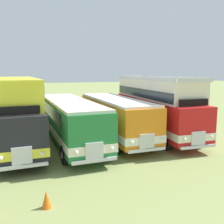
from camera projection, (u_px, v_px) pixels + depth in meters
The scene contains 6 objects.
ground_plane at pixel (70, 143), 17.86m from camera, with size 200.00×200.00×0.00m, color #8C9956.
bus_second_in_row at pixel (16, 111), 16.22m from camera, with size 2.94×10.18×4.49m.
bus_third_in_row at pixel (69, 118), 17.56m from camera, with size 2.88×11.28×2.99m.
bus_fourth_in_row at pixel (115, 115), 18.79m from camera, with size 2.65×10.06×2.99m.
bus_fifth_in_row at pixel (155, 105), 19.91m from camera, with size 3.06×11.12×4.52m.
cone_far_end at pixel (46, 199), 9.32m from camera, with size 0.36×0.36×0.64m, color orange.
Camera 1 is at (-3.07, -17.29, 4.88)m, focal length 41.43 mm.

